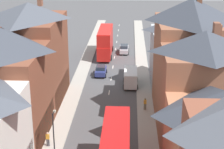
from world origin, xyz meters
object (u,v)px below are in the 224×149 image
double_decker_bus_lead (105,42)px  pedestrian_mid_left (48,138)px  pedestrian_mid_right (145,103)px  car_parked_left_a (124,49)px  street_lamp (54,134)px  car_near_silver (101,70)px  delivery_van (131,77)px

double_decker_bus_lead → pedestrian_mid_left: (-3.84, -34.87, -1.78)m
pedestrian_mid_right → car_parked_left_a: bearing=96.7°
street_lamp → pedestrian_mid_left: bearing=114.1°
double_decker_bus_lead → car_parked_left_a: (3.61, 2.07, -1.97)m
car_near_silver → delivery_van: (4.90, -4.47, 0.49)m
pedestrian_mid_left → street_lamp: size_ratio=0.29×
car_near_silver → street_lamp: street_lamp is taller
car_parked_left_a → pedestrian_mid_right: (3.21, -27.17, 0.19)m
car_near_silver → delivery_van: 6.65m
car_parked_left_a → street_lamp: bearing=-98.6°
double_decker_bus_lead → car_near_silver: double_decker_bus_lead is taller
delivery_van → car_parked_left_a: bearing=94.1°
delivery_van → street_lamp: bearing=-108.5°
pedestrian_mid_left → car_parked_left_a: bearing=78.6°
pedestrian_mid_left → street_lamp: 4.07m
delivery_van → pedestrian_mid_left: (-8.75, -18.88, -0.30)m
delivery_van → pedestrian_mid_right: (1.91, -9.11, -0.30)m
double_decker_bus_lead → delivery_van: double_decker_bus_lead is taller
car_near_silver → pedestrian_mid_left: pedestrian_mid_left is taller
car_parked_left_a → pedestrian_mid_right: pedestrian_mid_right is taller
pedestrian_mid_right → street_lamp: (-9.26, -12.89, 2.21)m
delivery_van → pedestrian_mid_left: 20.81m
delivery_van → pedestrian_mid_right: 9.31m
delivery_van → double_decker_bus_lead: bearing=107.1°
double_decker_bus_lead → pedestrian_mid_left: bearing=-96.3°
car_parked_left_a → street_lamp: size_ratio=0.80×
double_decker_bus_lead → street_lamp: 38.07m
car_parked_left_a → street_lamp: 40.58m
delivery_van → street_lamp: 23.27m
pedestrian_mid_right → delivery_van: bearing=101.9°
car_parked_left_a → pedestrian_mid_right: bearing=-83.3°
car_near_silver → pedestrian_mid_right: (6.81, -13.58, 0.19)m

